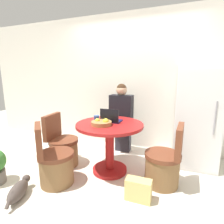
# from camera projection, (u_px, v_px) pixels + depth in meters

# --- Properties ---
(ground_plane) EXTENTS (12.00, 12.00, 0.00)m
(ground_plane) POSITION_uv_depth(u_px,v_px,m) (105.00, 181.00, 2.43)
(ground_plane) COLOR beige
(wall_back) EXTENTS (7.00, 0.06, 2.60)m
(wall_back) POSITION_uv_depth(u_px,v_px,m) (131.00, 83.00, 3.44)
(wall_back) COLOR silver
(wall_back) RESTS_ON ground_plane
(refrigerator) EXTENTS (0.65, 0.69, 1.57)m
(refrigerator) POSITION_uv_depth(u_px,v_px,m) (197.00, 117.00, 2.78)
(refrigerator) COLOR white
(refrigerator) RESTS_ON ground_plane
(dining_table) EXTENTS (0.98, 0.98, 0.76)m
(dining_table) POSITION_uv_depth(u_px,v_px,m) (110.00, 139.00, 2.58)
(dining_table) COLOR maroon
(dining_table) RESTS_ON ground_plane
(chair_right_side) EXTENTS (0.47, 0.47, 0.84)m
(chair_right_side) POSITION_uv_depth(u_px,v_px,m) (164.00, 165.00, 2.30)
(chair_right_side) COLOR brown
(chair_right_side) RESTS_ON ground_plane
(chair_left_side) EXTENTS (0.48, 0.47, 0.84)m
(chair_left_side) POSITION_uv_depth(u_px,v_px,m) (63.00, 149.00, 2.83)
(chair_left_side) COLOR brown
(chair_left_side) RESTS_ON ground_plane
(chair_near_left_corner) EXTENTS (0.54, 0.54, 0.84)m
(chair_near_left_corner) POSITION_uv_depth(u_px,v_px,m) (55.00, 165.00, 2.32)
(chair_near_left_corner) COLOR brown
(chair_near_left_corner) RESTS_ON ground_plane
(person_seated) EXTENTS (0.40, 0.37, 1.30)m
(person_seated) POSITION_uv_depth(u_px,v_px,m) (122.00, 116.00, 3.21)
(person_seated) COLOR #2D2D38
(person_seated) RESTS_ON ground_plane
(laptop) EXTENTS (0.29, 0.22, 0.21)m
(laptop) POSITION_uv_depth(u_px,v_px,m) (111.00, 119.00, 2.60)
(laptop) COLOR #141947
(laptop) RESTS_ON dining_table
(fruit_bowl) EXTENTS (0.29, 0.29, 0.10)m
(fruit_bowl) POSITION_uv_depth(u_px,v_px,m) (102.00, 123.00, 2.44)
(fruit_bowl) COLOR olive
(fruit_bowl) RESTS_ON dining_table
(coffee_cup) EXTENTS (0.08, 0.08, 0.08)m
(coffee_cup) POSITION_uv_depth(u_px,v_px,m) (97.00, 118.00, 2.66)
(coffee_cup) COLOR #2D4C84
(coffee_cup) RESTS_ON dining_table
(cat) EXTENTS (0.28, 0.49, 0.19)m
(cat) POSITION_uv_depth(u_px,v_px,m) (19.00, 190.00, 2.07)
(cat) COLOR #473D38
(cat) RESTS_ON ground_plane
(handbag) EXTENTS (0.30, 0.14, 0.26)m
(handbag) POSITION_uv_depth(u_px,v_px,m) (138.00, 190.00, 2.03)
(handbag) COLOR tan
(handbag) RESTS_ON ground_plane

